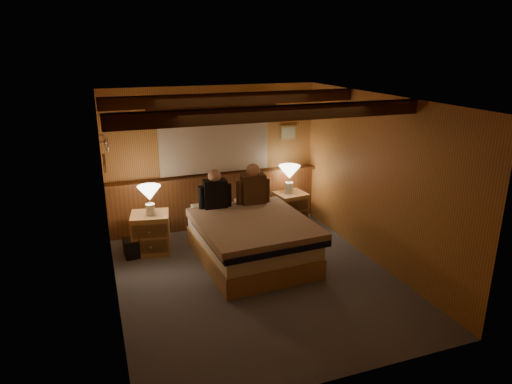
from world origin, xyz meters
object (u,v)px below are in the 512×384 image
nightstand_right (291,208)px  person_left (215,192)px  nightstand_left (151,233)px  lamp_right (289,174)px  person_right (253,187)px  lamp_left (149,195)px  bed (251,239)px  duffel_bag (140,246)px

nightstand_right → person_left: 1.72m
nightstand_left → nightstand_right: bearing=18.5°
lamp_right → person_right: 1.07m
lamp_left → bed: bearing=-30.3°
nightstand_right → person_right: bearing=-154.9°
lamp_left → duffel_bag: bearing=-171.6°
bed → person_left: (-0.36, 0.63, 0.56)m
lamp_left → person_left: (0.96, -0.14, -0.02)m
person_left → duffel_bag: (-1.16, 0.11, -0.76)m
lamp_right → person_left: size_ratio=0.78×
lamp_right → person_left: 1.60m
nightstand_left → lamp_left: lamp_left is taller
nightstand_right → person_right: person_right is taller
bed → duffel_bag: bearing=151.2°
person_left → person_right: size_ratio=0.94×
person_right → duffel_bag: 1.93m
nightstand_left → lamp_right: 2.56m
lamp_left → person_right: bearing=-5.6°
nightstand_right → duffel_bag: bearing=-177.4°
bed → lamp_left: (-1.31, 0.77, 0.58)m
bed → lamp_right: (1.13, 1.22, 0.55)m
nightstand_right → lamp_left: 2.58m
lamp_right → duffel_bag: lamp_right is taller
nightstand_right → nightstand_left: bearing=-178.4°
lamp_right → bed: bearing=-132.9°
person_right → person_left: bearing=-178.5°
lamp_left → person_left: person_left is taller
duffel_bag → lamp_right: bearing=5.5°
bed → nightstand_right: (1.15, 1.17, -0.07)m
lamp_left → person_left: 0.97m
nightstand_right → person_left: (-1.51, -0.55, 0.63)m
nightstand_left → lamp_left: (0.02, -0.04, 0.62)m
nightstand_left → duffel_bag: (-0.18, -0.07, -0.16)m
nightstand_left → lamp_left: 0.62m
lamp_left → person_right: person_right is taller
bed → lamp_left: size_ratio=4.49×
bed → person_right: 0.88m
lamp_right → person_right: size_ratio=0.73×
bed → lamp_left: bearing=146.9°
bed → person_left: 0.91m
lamp_left → person_right: 1.57m
nightstand_left → duffel_bag: size_ratio=1.32×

